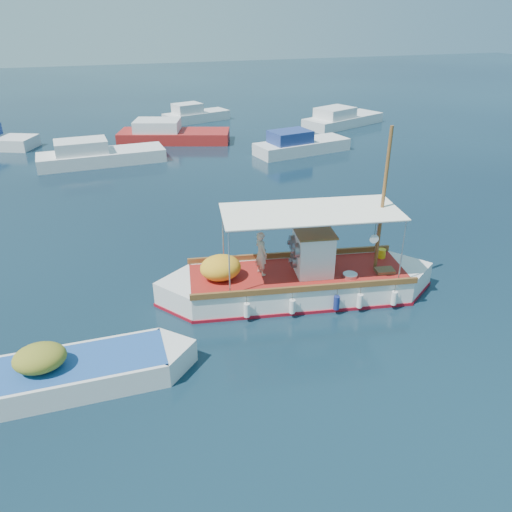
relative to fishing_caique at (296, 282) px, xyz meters
name	(u,v)px	position (x,y,z in m)	size (l,w,h in m)	color
ground	(275,291)	(-0.58, 0.49, -0.52)	(160.00, 160.00, 0.00)	black
fishing_caique	(296,282)	(0.00, 0.00, 0.00)	(9.68, 3.83, 5.98)	white
dinghy	(75,374)	(-7.30, -2.45, -0.19)	(6.47, 1.84, 1.58)	white
bg_boat_nw	(98,156)	(-5.92, 18.97, -0.03)	(7.94, 2.88, 1.80)	silver
bg_boat_n	(171,135)	(-0.55, 23.33, -0.03)	(8.50, 5.15, 1.80)	maroon
bg_boat_ne	(299,146)	(7.31, 17.46, -0.03)	(6.92, 3.40, 1.80)	silver
bg_boat_e	(341,120)	(13.95, 24.37, -0.03)	(7.81, 5.20, 1.80)	silver
bg_boat_far_n	(195,116)	(2.59, 29.89, -0.03)	(6.01, 3.60, 1.80)	silver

